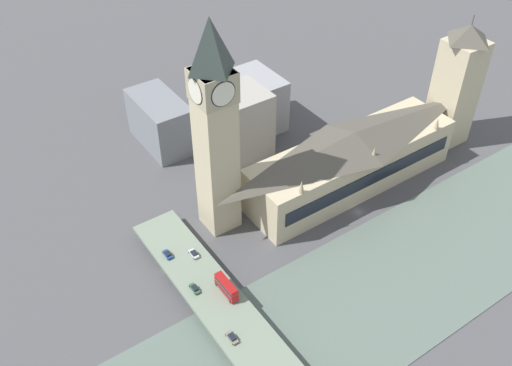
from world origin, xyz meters
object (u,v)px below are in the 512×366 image
double_decker_bus_lead (226,287)px  car_southbound_lead (232,337)px  clock_tower (215,126)px  car_northbound_lead (194,254)px  car_southbound_mid (168,254)px  victoria_tower (456,86)px  parliament_hall (352,159)px  road_bridge (259,354)px  car_northbound_mid (195,288)px

double_decker_bus_lead → car_southbound_lead: bearing=153.0°
clock_tower → car_northbound_lead: (-13.41, 18.41, -36.82)m
car_southbound_lead → car_southbound_mid: 39.66m
clock_tower → car_southbound_mid: bearing=108.5°
car_northbound_lead → car_southbound_mid: size_ratio=1.01×
victoria_tower → double_decker_bus_lead: (-22.55, 126.70, -18.48)m
parliament_hall → road_bridge: 88.59m
parliament_hall → victoria_tower: 56.98m
clock_tower → car_southbound_lead: size_ratio=16.80×
parliament_hall → road_bridge: (-45.90, 75.32, -8.28)m
road_bridge → double_decker_bus_lead: bearing=-9.4°
car_northbound_mid → parliament_hall: bearing=-78.6°
clock_tower → car_southbound_mid: clock_tower is taller
victoria_tower → car_southbound_lead: victoria_tower is taller
victoria_tower → road_bridge: 140.20m
double_decker_bus_lead → clock_tower: bearing=-28.4°
road_bridge → car_southbound_mid: bearing=4.9°
clock_tower → car_northbound_lead: clock_tower is taller
victoria_tower → parliament_hall: bearing=90.1°
double_decker_bus_lead → car_northbound_lead: 19.62m
clock_tower → double_decker_bus_lead: bearing=151.6°
parliament_hall → car_northbound_mid: 81.06m
clock_tower → victoria_tower: size_ratio=1.40×
road_bridge → car_southbound_mid: 47.90m
road_bridge → car_southbound_lead: bearing=26.2°
victoria_tower → car_northbound_lead: 128.97m
car_northbound_mid → car_northbound_lead: bearing=-28.9°
clock_tower → victoria_tower: clock_tower is taller
road_bridge → car_southbound_mid: (47.70, 4.07, 1.73)m
car_southbound_lead → car_southbound_mid: (39.66, 0.11, -0.00)m
victoria_tower → car_northbound_mid: bearing=96.8°
car_northbound_lead → car_northbound_mid: bearing=151.1°
car_southbound_mid → car_northbound_mid: bearing=-179.4°
parliament_hall → car_northbound_lead: 72.41m
road_bridge → car_southbound_mid: size_ratio=30.92×
car_southbound_lead → car_southbound_mid: bearing=0.2°
parliament_hall → double_decker_bus_lead: size_ratio=8.63×
road_bridge → car_southbound_lead: 9.13m
parliament_hall → road_bridge: size_ratio=0.66×
car_northbound_lead → car_southbound_mid: (4.78, 7.34, -0.03)m
clock_tower → victoria_tower: 110.59m
car_northbound_mid → car_southbound_mid: bearing=0.6°
victoria_tower → double_decker_bus_lead: size_ratio=5.59×
parliament_hall → double_decker_bus_lead: (-22.49, 71.46, -4.49)m
victoria_tower → car_southbound_mid: 136.20m
double_decker_bus_lead → car_northbound_mid: bearing=49.8°
road_bridge → car_northbound_lead: car_northbound_lead is taller
car_southbound_mid → car_northbound_lead: bearing=-123.1°
double_decker_bus_lead → car_southbound_mid: (24.29, 7.94, -2.06)m
car_northbound_mid → double_decker_bus_lead: bearing=-130.2°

